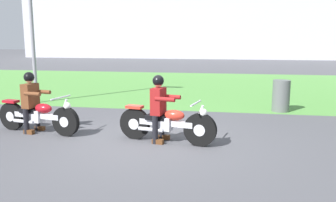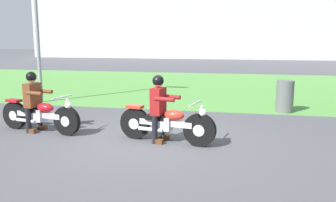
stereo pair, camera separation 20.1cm
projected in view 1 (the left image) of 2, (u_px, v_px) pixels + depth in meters
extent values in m
plane|color=#4C4C51|center=(145.00, 144.00, 7.40)|extent=(120.00, 120.00, 0.00)
cube|color=#549342|center=(193.00, 85.00, 16.63)|extent=(60.00, 12.00, 0.01)
cylinder|color=black|center=(200.00, 130.00, 7.18)|extent=(0.69, 0.25, 0.68)
cylinder|color=silver|center=(200.00, 130.00, 7.18)|extent=(0.26, 0.18, 0.24)
cylinder|color=black|center=(135.00, 123.00, 7.71)|extent=(0.69, 0.25, 0.68)
cylinder|color=silver|center=(135.00, 123.00, 7.71)|extent=(0.26, 0.18, 0.24)
cube|color=silver|center=(166.00, 123.00, 7.43)|extent=(1.18, 0.37, 0.12)
cube|color=silver|center=(164.00, 124.00, 7.45)|extent=(0.36, 0.30, 0.28)
ellipsoid|color=red|center=(174.00, 115.00, 7.34)|extent=(0.48, 0.32, 0.22)
cube|color=black|center=(157.00, 117.00, 7.49)|extent=(0.48, 0.32, 0.10)
cube|color=red|center=(135.00, 107.00, 7.64)|extent=(0.39, 0.27, 0.06)
cylinder|color=silver|center=(198.00, 117.00, 7.16)|extent=(0.26, 0.10, 0.53)
cylinder|color=silver|center=(196.00, 103.00, 7.12)|extent=(0.16, 0.65, 0.04)
sphere|color=white|center=(203.00, 113.00, 7.10)|extent=(0.16, 0.16, 0.16)
cylinder|color=silver|center=(151.00, 130.00, 7.43)|extent=(0.56, 0.19, 0.08)
cylinder|color=black|center=(162.00, 126.00, 7.68)|extent=(0.12, 0.12, 0.59)
cube|color=#593319|center=(164.00, 137.00, 7.70)|extent=(0.25, 0.14, 0.10)
cylinder|color=black|center=(155.00, 130.00, 7.35)|extent=(0.12, 0.12, 0.59)
cube|color=#593319|center=(158.00, 141.00, 7.37)|extent=(0.25, 0.14, 0.10)
cube|color=maroon|center=(158.00, 101.00, 7.42)|extent=(0.29, 0.42, 0.56)
cylinder|color=maroon|center=(171.00, 97.00, 7.48)|extent=(0.43, 0.17, 0.09)
cylinder|color=maroon|center=(165.00, 99.00, 7.17)|extent=(0.43, 0.17, 0.09)
sphere|color=#D8A884|center=(158.00, 82.00, 7.35)|extent=(0.20, 0.20, 0.20)
sphere|color=black|center=(158.00, 81.00, 7.34)|extent=(0.24, 0.24, 0.24)
cylinder|color=black|center=(66.00, 121.00, 7.93)|extent=(0.67, 0.25, 0.66)
cylinder|color=silver|center=(66.00, 121.00, 7.93)|extent=(0.25, 0.18, 0.23)
cylinder|color=black|center=(12.00, 116.00, 8.49)|extent=(0.67, 0.25, 0.66)
cylinder|color=silver|center=(12.00, 116.00, 8.49)|extent=(0.25, 0.18, 0.23)
cube|color=silver|center=(38.00, 115.00, 8.20)|extent=(1.25, 0.38, 0.12)
cube|color=silver|center=(36.00, 116.00, 8.22)|extent=(0.36, 0.30, 0.28)
ellipsoid|color=#B2141E|center=(44.00, 108.00, 8.10)|extent=(0.48, 0.32, 0.22)
cube|color=black|center=(30.00, 110.00, 8.26)|extent=(0.48, 0.32, 0.10)
cube|color=#B2141E|center=(11.00, 101.00, 8.43)|extent=(0.39, 0.27, 0.06)
cylinder|color=silver|center=(63.00, 110.00, 7.91)|extent=(0.26, 0.10, 0.53)
cylinder|color=silver|center=(61.00, 97.00, 7.88)|extent=(0.16, 0.65, 0.04)
sphere|color=white|center=(67.00, 106.00, 7.85)|extent=(0.16, 0.16, 0.16)
cylinder|color=silver|center=(24.00, 121.00, 8.20)|extent=(0.56, 0.19, 0.08)
cylinder|color=black|center=(37.00, 118.00, 8.45)|extent=(0.12, 0.12, 0.58)
cube|color=#593319|center=(40.00, 128.00, 8.47)|extent=(0.25, 0.14, 0.10)
cylinder|color=black|center=(26.00, 121.00, 8.12)|extent=(0.12, 0.12, 0.58)
cube|color=#593319|center=(29.00, 132.00, 8.14)|extent=(0.25, 0.14, 0.10)
cube|color=brown|center=(30.00, 96.00, 8.19)|extent=(0.29, 0.42, 0.56)
cylinder|color=brown|center=(43.00, 92.00, 8.25)|extent=(0.43, 0.17, 0.09)
cylinder|color=brown|center=(32.00, 94.00, 7.94)|extent=(0.43, 0.17, 0.09)
sphere|color=#D8A884|center=(29.00, 78.00, 8.12)|extent=(0.20, 0.20, 0.20)
sphere|color=black|center=(29.00, 77.00, 8.11)|extent=(0.24, 0.24, 0.24)
cylinder|color=gray|center=(32.00, 22.00, 11.67)|extent=(0.12, 0.12, 5.39)
cylinder|color=#595E5B|center=(281.00, 96.00, 10.60)|extent=(0.51, 0.51, 0.95)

